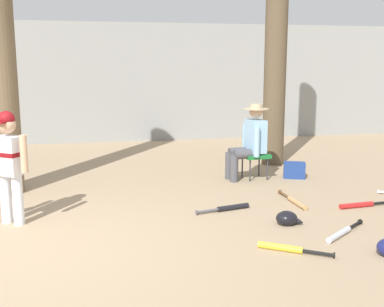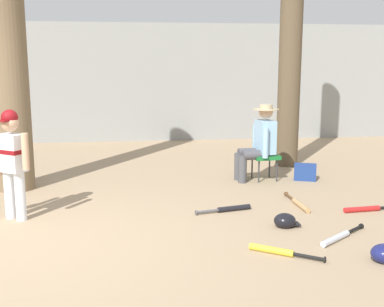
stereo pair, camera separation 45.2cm
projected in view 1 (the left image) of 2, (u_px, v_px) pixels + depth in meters
The scene contains 13 objects.
ground_plane at pixel (29, 253), 4.67m from camera, with size 60.00×60.00×0.00m, color #9E8466.
concrete_back_wall at pixel (64, 83), 11.05m from camera, with size 18.00×0.36×2.77m, color gray.
tree_behind_spectator at pixel (276, 45), 8.48m from camera, with size 0.60×0.60×4.92m.
young_ballplayer at pixel (8, 160), 5.39m from camera, with size 0.60×0.38×1.31m.
folding_stool at pixel (255, 156), 7.64m from camera, with size 0.44×0.44×0.41m.
seated_spectator at pixel (250, 140), 7.56m from camera, with size 0.67×0.54×1.20m.
handbag_beside_stool at pixel (294, 170), 7.71m from camera, with size 0.34×0.18×0.26m, color navy.
bat_aluminum_silver at pixel (341, 233), 5.12m from camera, with size 0.69×0.54×0.07m.
bat_red_barrel at pixel (361, 205), 6.15m from camera, with size 0.80×0.14×0.07m.
bat_wood_tan at pixel (295, 202), 6.29m from camera, with size 0.09×0.81×0.07m.
bat_black_composite at pixel (229, 208), 6.01m from camera, with size 0.73×0.23×0.07m.
bat_yellow_trainer at pixel (286, 248), 4.69m from camera, with size 0.65×0.47×0.07m.
batting_helmet_black at pixel (287, 218), 5.48m from camera, with size 0.29×0.23×0.17m.
Camera 1 is at (0.68, -4.64, 1.81)m, focal length 44.76 mm.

